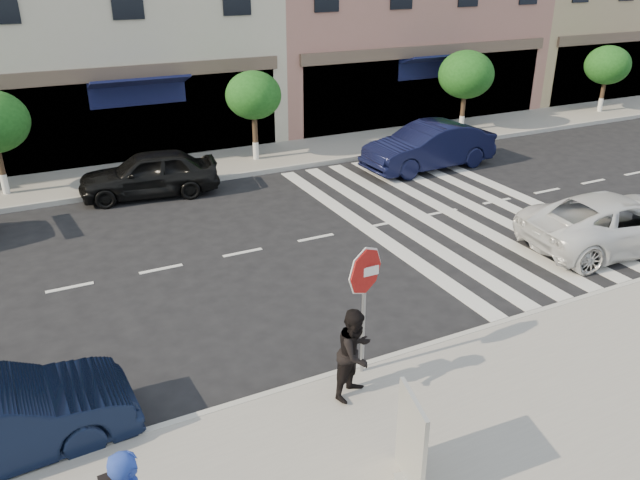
{
  "coord_description": "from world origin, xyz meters",
  "views": [
    {
      "loc": [
        -4.46,
        -9.18,
        6.53
      ],
      "look_at": [
        0.64,
        1.04,
        1.4
      ],
      "focal_mm": 35.0,
      "sensor_mm": 36.0,
      "label": 1
    }
  ],
  "objects": [
    {
      "name": "street_tree_eb",
      "position": [
        20.0,
        10.8,
        2.22
      ],
      "size": [
        2.0,
        2.0,
        2.94
      ],
      "color": "#473323",
      "rests_on": "sidewalk_far"
    },
    {
      "name": "stop_sign",
      "position": [
        0.09,
        -1.67,
        1.85
      ],
      "size": [
        0.82,
        0.1,
        2.32
      ],
      "rotation": [
        0.0,
        0.0,
        -0.01
      ],
      "color": "gray",
      "rests_on": "sidewalk_near"
    },
    {
      "name": "walker",
      "position": [
        -0.32,
        -2.12,
        0.92
      ],
      "size": [
        0.93,
        0.87,
        1.54
      ],
      "primitive_type": "imported",
      "rotation": [
        0.0,
        0.0,
        0.5
      ],
      "color": "black",
      "rests_on": "sidewalk_near"
    },
    {
      "name": "poster_board",
      "position": [
        -0.6,
        -4.09,
        0.82
      ],
      "size": [
        0.39,
        0.9,
        1.39
      ],
      "rotation": [
        0.0,
        0.0,
        -0.24
      ],
      "color": "beige",
      "rests_on": "sidewalk_near"
    },
    {
      "name": "ground",
      "position": [
        0.0,
        0.0,
        0.0
      ],
      "size": [
        120.0,
        120.0,
        0.0
      ],
      "primitive_type": "plane",
      "color": "black",
      "rests_on": "ground"
    },
    {
      "name": "car_near_right",
      "position": [
        8.37,
        0.21,
        0.67
      ],
      "size": [
        5.05,
        2.77,
        1.34
      ],
      "primitive_type": "imported",
      "rotation": [
        0.0,
        0.0,
        1.45
      ],
      "color": "silver",
      "rests_on": "ground"
    },
    {
      "name": "sidewalk_near",
      "position": [
        0.0,
        -3.75,
        0.07
      ],
      "size": [
        60.0,
        4.5,
        0.15
      ],
      "primitive_type": "cube",
      "color": "gray",
      "rests_on": "ground"
    },
    {
      "name": "sidewalk_far",
      "position": [
        0.0,
        11.0,
        0.07
      ],
      "size": [
        60.0,
        3.0,
        0.15
      ],
      "primitive_type": "cube",
      "color": "gray",
      "rests_on": "ground"
    },
    {
      "name": "street_tree_ea",
      "position": [
        12.0,
        10.8,
        2.39
      ],
      "size": [
        2.2,
        2.2,
        3.19
      ],
      "color": "#473323",
      "rests_on": "sidewalk_far"
    },
    {
      "name": "car_far_mid",
      "position": [
        -1.07,
        9.1,
        0.69
      ],
      "size": [
        4.26,
        2.19,
        1.39
      ],
      "primitive_type": "imported",
      "rotation": [
        0.0,
        0.0,
        -1.71
      ],
      "color": "black",
      "rests_on": "ground"
    },
    {
      "name": "street_tree_c",
      "position": [
        3.0,
        10.8,
        2.36
      ],
      "size": [
        1.9,
        1.9,
        3.04
      ],
      "color": "#473323",
      "rests_on": "sidewalk_far"
    },
    {
      "name": "car_far_right",
      "position": [
        8.05,
        7.6,
        0.77
      ],
      "size": [
        4.74,
        1.85,
        1.54
      ],
      "primitive_type": "imported",
      "rotation": [
        0.0,
        0.0,
        -1.52
      ],
      "color": "black",
      "rests_on": "ground"
    }
  ]
}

